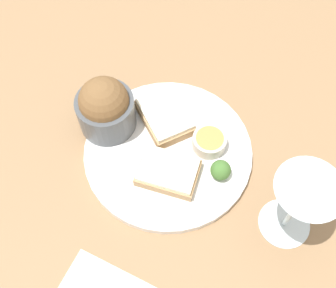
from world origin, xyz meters
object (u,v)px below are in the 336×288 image
object	(u,v)px
salad_bowl	(105,107)
sauce_ramekin	(209,141)
cheese_toast_near	(165,116)
cheese_toast_far	(168,172)
wine_glass	(301,200)

from	to	relation	value
salad_bowl	sauce_ramekin	distance (m)	0.18
salad_bowl	sauce_ramekin	size ratio (longest dim) A/B	1.87
cheese_toast_near	cheese_toast_far	world-z (taller)	same
salad_bowl	sauce_ramekin	world-z (taller)	salad_bowl
cheese_toast_far	cheese_toast_near	bearing A→B (deg)	-49.86
salad_bowl	cheese_toast_far	distance (m)	0.15
cheese_toast_near	wine_glass	distance (m)	0.27
sauce_ramekin	salad_bowl	bearing A→B (deg)	22.40
sauce_ramekin	wine_glass	world-z (taller)	wine_glass
sauce_ramekin	cheese_toast_near	xyz separation A→B (m)	(0.09, 0.00, -0.00)
salad_bowl	cheese_toast_far	size ratio (longest dim) A/B	0.94
sauce_ramekin	cheese_toast_far	xyz separation A→B (m)	(0.02, 0.09, -0.00)
cheese_toast_near	wine_glass	size ratio (longest dim) A/B	0.86
salad_bowl	wine_glass	distance (m)	0.34
sauce_ramekin	cheese_toast_far	size ratio (longest dim) A/B	0.50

